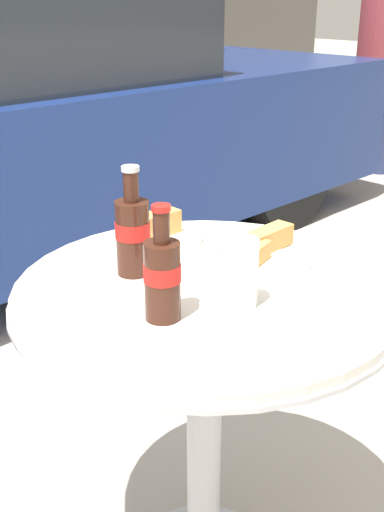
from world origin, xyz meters
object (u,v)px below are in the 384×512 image
(bistro_table, at_px, (205,349))
(pedestrian, at_px, (381,48))
(cola_bottle_left, at_px, (162,275))
(lunch_plate_near, at_px, (256,254))
(cola_bottle_right, at_px, (133,233))
(drinking_glass, at_px, (239,276))
(lunch_plate_far, at_px, (158,234))

(bistro_table, relative_size, pedestrian, 0.48)
(bistro_table, relative_size, cola_bottle_left, 3.66)
(bistro_table, bearing_deg, lunch_plate_near, 0.35)
(cola_bottle_right, distance_m, drinking_glass, 0.25)
(cola_bottle_left, distance_m, pedestrian, 4.02)
(bistro_table, distance_m, pedestrian, 3.87)
(bistro_table, distance_m, cola_bottle_right, 0.29)
(cola_bottle_left, relative_size, pedestrian, 0.13)
(drinking_glass, distance_m, lunch_plate_near, 0.21)
(cola_bottle_left, height_order, pedestrian, pedestrian)
(bistro_table, bearing_deg, lunch_plate_far, 69.71)
(cola_bottle_right, distance_m, lunch_plate_far, 0.20)
(cola_bottle_left, xyz_separation_m, lunch_plate_far, (0.25, 0.29, -0.07))
(lunch_plate_far, distance_m, pedestrian, 3.67)
(bistro_table, bearing_deg, cola_bottle_left, -163.46)
(bistro_table, xyz_separation_m, pedestrian, (3.47, 1.67, 0.31))
(cola_bottle_right, bearing_deg, bistro_table, -65.17)
(drinking_glass, bearing_deg, cola_bottle_right, 100.49)
(bistro_table, height_order, cola_bottle_right, cola_bottle_right)
(lunch_plate_near, relative_size, pedestrian, 0.15)
(pedestrian, bearing_deg, cola_bottle_right, -156.69)
(drinking_glass, distance_m, lunch_plate_far, 0.37)
(lunch_plate_far, bearing_deg, drinking_glass, -107.59)
(lunch_plate_near, bearing_deg, cola_bottle_right, 147.28)
(cola_bottle_left, distance_m, drinking_glass, 0.15)
(drinking_glass, distance_m, pedestrian, 3.92)
(cola_bottle_right, bearing_deg, lunch_plate_near, -32.72)
(drinking_glass, bearing_deg, bistro_table, 79.06)
(cola_bottle_right, distance_m, lunch_plate_near, 0.27)
(cola_bottle_left, height_order, lunch_plate_near, cola_bottle_left)
(bistro_table, relative_size, drinking_glass, 5.98)
(bistro_table, distance_m, lunch_plate_far, 0.31)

